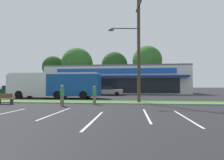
% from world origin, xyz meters
% --- Properties ---
extents(grass_median, '(56.00, 2.20, 0.12)m').
position_xyz_m(grass_median, '(0.00, 14.00, 0.06)').
color(grass_median, '#427A2D').
rests_on(grass_median, ground_plane).
extents(curb_lip, '(56.00, 0.24, 0.12)m').
position_xyz_m(curb_lip, '(0.00, 12.78, 0.06)').
color(curb_lip, '#99968C').
rests_on(curb_lip, ground_plane).
extents(parking_stripe_0, '(0.12, 4.80, 0.01)m').
position_xyz_m(parking_stripe_0, '(-3.44, 6.59, 0.00)').
color(parking_stripe_0, silver).
rests_on(parking_stripe_0, ground_plane).
extents(parking_stripe_1, '(0.12, 4.80, 0.01)m').
position_xyz_m(parking_stripe_1, '(-0.36, 7.41, 0.00)').
color(parking_stripe_1, silver).
rests_on(parking_stripe_1, ground_plane).
extents(parking_stripe_2, '(0.12, 4.80, 0.01)m').
position_xyz_m(parking_stripe_2, '(2.33, 5.67, 0.00)').
color(parking_stripe_2, silver).
rests_on(parking_stripe_2, ground_plane).
extents(parking_stripe_3, '(0.12, 4.80, 0.01)m').
position_xyz_m(parking_stripe_3, '(5.01, 7.27, 0.00)').
color(parking_stripe_3, silver).
rests_on(parking_stripe_3, ground_plane).
extents(parking_stripe_4, '(0.12, 4.80, 0.01)m').
position_xyz_m(parking_stripe_4, '(6.97, 6.66, 0.00)').
color(parking_stripe_4, silver).
rests_on(parking_stripe_4, ground_plane).
extents(storefront_building, '(28.01, 12.34, 5.59)m').
position_xyz_m(storefront_building, '(1.11, 35.50, 2.80)').
color(storefront_building, silver).
rests_on(storefront_building, ground_plane).
extents(tree_far_left, '(6.11, 6.11, 9.91)m').
position_xyz_m(tree_far_left, '(-17.86, 45.28, 6.83)').
color(tree_far_left, '#473323').
rests_on(tree_far_left, ground_plane).
extents(tree_left, '(8.38, 8.38, 11.60)m').
position_xyz_m(tree_left, '(-10.24, 43.12, 7.40)').
color(tree_left, '#473323').
rests_on(tree_left, ground_plane).
extents(tree_mid_left, '(6.94, 6.94, 10.50)m').
position_xyz_m(tree_mid_left, '(-0.29, 44.11, 7.01)').
color(tree_mid_left, '#473323').
rests_on(tree_mid_left, ground_plane).
extents(tree_mid, '(7.53, 7.53, 11.73)m').
position_xyz_m(tree_mid, '(8.24, 43.20, 7.95)').
color(tree_mid, '#473323').
rests_on(tree_mid, ground_plane).
extents(utility_pole, '(3.10, 2.40, 9.78)m').
position_xyz_m(utility_pole, '(4.72, 13.78, 5.24)').
color(utility_pole, '#4C3826').
rests_on(utility_pole, ground_plane).
extents(city_bus, '(11.86, 2.66, 3.25)m').
position_xyz_m(city_bus, '(-5.72, 19.11, 1.77)').
color(city_bus, '#144793').
rests_on(city_bus, ground_plane).
extents(bus_stop_bench, '(1.60, 0.45, 0.95)m').
position_xyz_m(bus_stop_bench, '(-7.13, 11.81, 0.50)').
color(bus_stop_bench, brown).
rests_on(bus_stop_bench, ground_plane).
extents(car_0, '(4.69, 2.01, 1.45)m').
position_xyz_m(car_0, '(0.38, 25.95, 0.75)').
color(car_0, '#9E998C').
rests_on(car_0, ground_plane).
extents(car_2, '(4.60, 1.94, 1.61)m').
position_xyz_m(car_2, '(-15.71, 24.33, 0.81)').
color(car_2, '#0C3F1E').
rests_on(car_2, ground_plane).
extents(pedestrian_near_bench, '(0.34, 0.34, 1.71)m').
position_xyz_m(pedestrian_near_bench, '(-1.42, 10.87, 0.86)').
color(pedestrian_near_bench, '#726651').
rests_on(pedestrian_near_bench, ground_plane).
extents(pedestrian_by_pole, '(0.33, 0.33, 1.64)m').
position_xyz_m(pedestrian_by_pole, '(0.92, 12.36, 0.82)').
color(pedestrian_by_pole, '#726651').
rests_on(pedestrian_by_pole, ground_plane).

